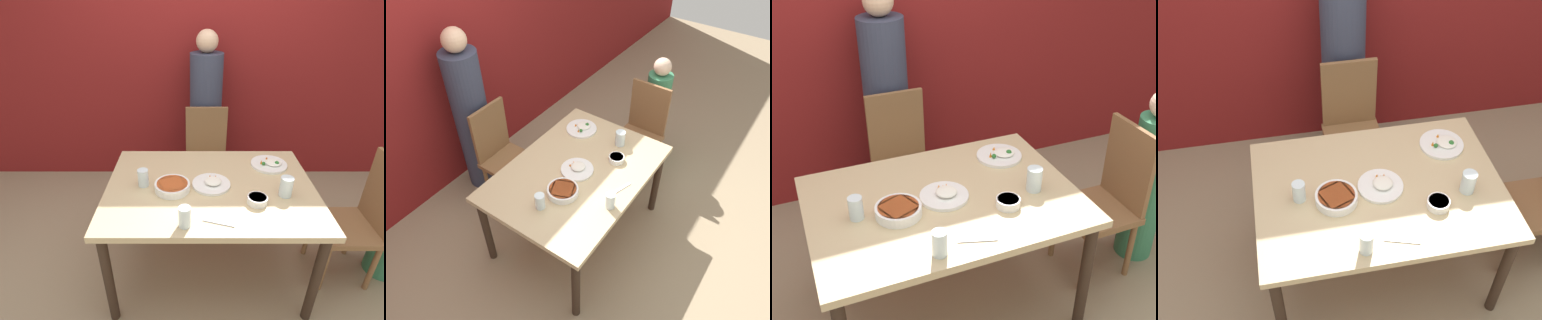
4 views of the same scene
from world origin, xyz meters
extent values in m
plane|color=#998466|center=(0.00, 0.00, 0.00)|extent=(10.00, 10.00, 0.00)
cube|color=maroon|center=(0.00, 1.42, 1.35)|extent=(10.00, 0.06, 2.70)
cube|color=tan|center=(0.00, 0.00, 0.72)|extent=(1.35, 0.97, 0.04)
cylinder|color=#332319|center=(0.62, -0.42, 0.35)|extent=(0.06, 0.06, 0.70)
cylinder|color=#332319|center=(-0.62, 0.42, 0.35)|extent=(0.06, 0.06, 0.70)
cylinder|color=#332319|center=(0.62, 0.42, 0.35)|extent=(0.06, 0.06, 0.70)
cube|color=brown|center=(0.01, 0.75, 0.42)|extent=(0.40, 0.40, 0.04)
cube|color=brown|center=(0.01, 0.94, 0.69)|extent=(0.38, 0.03, 0.51)
cylinder|color=brown|center=(-0.15, 0.59, 0.20)|extent=(0.04, 0.04, 0.40)
cylinder|color=brown|center=(0.18, 0.59, 0.20)|extent=(0.04, 0.04, 0.40)
cylinder|color=brown|center=(-0.15, 0.92, 0.20)|extent=(0.04, 0.04, 0.40)
cylinder|color=brown|center=(0.18, 0.92, 0.20)|extent=(0.04, 0.04, 0.40)
cube|color=brown|center=(0.95, -0.04, 0.42)|extent=(0.40, 0.40, 0.04)
cube|color=brown|center=(1.13, -0.04, 0.69)|extent=(0.03, 0.38, 0.51)
cylinder|color=brown|center=(0.78, 0.12, 0.20)|extent=(0.04, 0.04, 0.40)
cylinder|color=brown|center=(0.78, -0.21, 0.20)|extent=(0.04, 0.04, 0.40)
cylinder|color=brown|center=(1.11, 0.12, 0.20)|extent=(0.04, 0.04, 0.40)
cylinder|color=brown|center=(1.11, -0.21, 0.20)|extent=(0.04, 0.04, 0.40)
cylinder|color=#33384C|center=(0.01, 1.15, 0.69)|extent=(0.31, 0.31, 1.38)
sphere|color=#DBAD89|center=(0.01, 1.15, 1.48)|extent=(0.20, 0.20, 0.20)
cylinder|color=#387F56|center=(1.30, -0.04, 0.48)|extent=(0.23, 0.23, 0.97)
cylinder|color=white|center=(-0.25, -0.05, 0.77)|extent=(0.22, 0.22, 0.05)
cylinder|color=#BC5123|center=(-0.25, -0.05, 0.79)|extent=(0.20, 0.20, 0.01)
cylinder|color=white|center=(0.44, 0.26, 0.75)|extent=(0.26, 0.26, 0.02)
ellipsoid|color=white|center=(0.47, 0.25, 0.77)|extent=(0.12, 0.12, 0.02)
cone|color=orange|center=(0.43, 0.32, 0.77)|extent=(0.02, 0.02, 0.02)
sphere|color=#2D702D|center=(0.49, 0.23, 0.78)|extent=(0.03, 0.03, 0.03)
cone|color=orange|center=(0.38, 0.25, 0.78)|extent=(0.02, 0.02, 0.03)
sphere|color=#2D702D|center=(0.39, 0.23, 0.77)|extent=(0.03, 0.03, 0.03)
cylinder|color=white|center=(0.01, 0.00, 0.75)|extent=(0.25, 0.25, 0.02)
ellipsoid|color=white|center=(0.02, 0.00, 0.77)|extent=(0.11, 0.11, 0.03)
cone|color=orange|center=(0.04, -0.01, 0.77)|extent=(0.02, 0.02, 0.02)
cone|color=orange|center=(0.04, 0.05, 0.77)|extent=(0.01, 0.01, 0.03)
cone|color=orange|center=(0.02, 0.05, 0.77)|extent=(0.02, 0.02, 0.02)
cone|color=orange|center=(0.00, 0.06, 0.77)|extent=(0.02, 0.02, 0.02)
cylinder|color=white|center=(0.27, -0.19, 0.76)|extent=(0.12, 0.12, 0.04)
cylinder|color=white|center=(0.27, -0.19, 0.78)|extent=(0.11, 0.11, 0.01)
cylinder|color=silver|center=(-0.16, -0.39, 0.80)|extent=(0.07, 0.07, 0.12)
cylinder|color=silver|center=(0.46, -0.11, 0.81)|extent=(0.08, 0.08, 0.13)
cylinder|color=silver|center=(-0.43, 0.00, 0.80)|extent=(0.07, 0.07, 0.12)
cube|color=silver|center=(0.03, -0.37, 0.74)|extent=(0.18, 0.07, 0.01)
camera|label=1|loc=(-0.12, -1.63, 1.84)|focal=28.00mm
camera|label=2|loc=(-1.66, -1.17, 2.71)|focal=35.00mm
camera|label=3|loc=(-0.66, -1.88, 2.14)|focal=45.00mm
camera|label=4|loc=(-0.50, -1.70, 2.67)|focal=45.00mm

